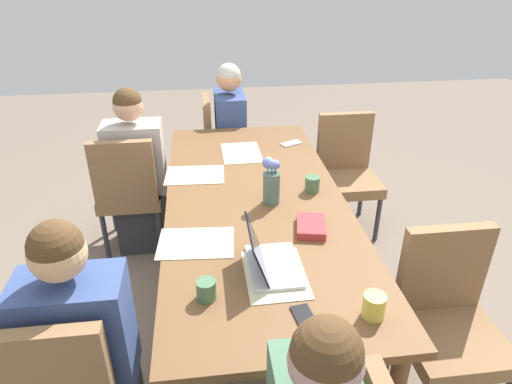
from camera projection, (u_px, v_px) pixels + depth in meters
name	position (u px, v px, depth m)	size (l,w,h in m)	color
ground_plane	(256.00, 302.00, 2.89)	(10.00, 10.00, 0.00)	#756656
dining_table	(256.00, 210.00, 2.57)	(2.31, 0.99, 0.75)	brown
chair_head_left_left_near	(222.00, 143.00, 3.93)	(0.44, 0.44, 0.90)	olive
person_head_left_left_near	(231.00, 142.00, 3.87)	(0.40, 0.36, 1.19)	#2D2D33
person_near_left_mid	(86.00, 364.00, 1.81)	(0.36, 0.40, 1.19)	#2D2D33
chair_near_right_near	(129.00, 188.00, 3.19)	(0.44, 0.44, 0.90)	olive
person_near_right_near	(138.00, 180.00, 3.25)	(0.36, 0.40, 1.19)	#2D2D33
chair_far_right_mid	(448.00, 314.00, 2.10)	(0.44, 0.44, 0.90)	olive
chair_far_right_far	(347.00, 168.00, 3.49)	(0.44, 0.44, 0.90)	olive
flower_vase	(271.00, 182.00, 2.45)	(0.10, 0.10, 0.27)	#4C6B60
placemat_head_left_left_near	(241.00, 153.00, 3.11)	(0.36, 0.26, 0.00)	beige
placemat_near_left_mid	(196.00, 243.00, 2.16)	(0.36, 0.26, 0.00)	beige
placemat_head_right_left_far	(276.00, 274.00, 1.96)	(0.36, 0.26, 0.00)	beige
placemat_near_right_near	(195.00, 175.00, 2.81)	(0.36, 0.26, 0.00)	beige
laptop_head_right_left_far	(269.00, 261.00, 1.97)	(0.32, 0.22, 0.21)	silver
coffee_mug_near_left	(312.00, 184.00, 2.61)	(0.09, 0.09, 0.09)	#47704C
coffee_mug_near_right	(374.00, 306.00, 1.72)	(0.09, 0.09, 0.10)	#DBC64C
coffee_mug_centre_left	(206.00, 290.00, 1.81)	(0.08, 0.08, 0.08)	#47704C
book_red_cover	(311.00, 226.00, 2.26)	(0.20, 0.14, 0.04)	#B73338
phone_black	(305.00, 319.00, 1.72)	(0.15, 0.07, 0.01)	black
phone_silver	(291.00, 143.00, 3.25)	(0.15, 0.07, 0.01)	silver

